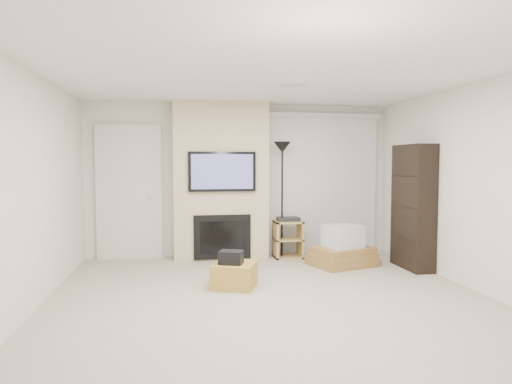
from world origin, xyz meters
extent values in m
cube|color=#B6AB94|center=(0.00, 0.00, 0.00)|extent=(5.00, 5.50, 0.00)
cube|color=white|center=(0.00, 0.00, 2.50)|extent=(5.00, 5.50, 0.00)
cube|color=white|center=(0.00, 2.75, 1.25)|extent=(5.00, 0.00, 2.50)
cube|color=white|center=(0.00, -2.75, 1.25)|extent=(5.00, 0.00, 2.50)
cube|color=white|center=(-2.50, 0.00, 1.25)|extent=(0.00, 5.50, 2.50)
cube|color=white|center=(2.50, 0.00, 1.25)|extent=(0.00, 5.50, 2.50)
cube|color=silver|center=(0.40, 0.80, 2.50)|extent=(0.35, 0.18, 0.01)
cube|color=#B98F36|center=(-0.34, 0.76, 0.15)|extent=(0.64, 0.64, 0.30)
cube|color=black|center=(-0.39, 0.74, 0.38)|extent=(0.34, 0.30, 0.16)
cube|color=beige|center=(-0.35, 2.55, 1.25)|extent=(1.50, 0.40, 2.50)
cube|color=black|center=(-0.35, 2.32, 1.40)|extent=(1.05, 0.06, 0.62)
cube|color=#3E3C64|center=(-0.35, 2.29, 1.40)|extent=(0.96, 0.00, 0.54)
cube|color=black|center=(-0.35, 2.34, 0.37)|extent=(0.90, 0.04, 0.70)
cube|color=black|center=(-0.35, 2.32, 0.37)|extent=(0.70, 0.02, 0.50)
cube|color=silver|center=(-1.80, 2.71, 1.07)|extent=(1.02, 0.08, 2.14)
cube|color=beige|center=(-1.80, 2.72, 1.02)|extent=(0.90, 0.05, 2.05)
cylinder|color=silver|center=(-1.46, 2.67, 1.00)|extent=(0.07, 0.06, 0.07)
cube|color=silver|center=(1.40, 2.69, 2.33)|extent=(1.98, 0.10, 0.08)
cube|color=white|center=(1.40, 2.70, 1.15)|extent=(1.90, 0.03, 2.29)
cylinder|color=black|center=(0.62, 2.39, 0.01)|extent=(0.28, 0.28, 0.03)
cylinder|color=black|center=(0.62, 2.39, 0.89)|extent=(0.03, 0.03, 1.74)
cone|color=black|center=(0.62, 2.39, 1.78)|extent=(0.28, 0.28, 0.18)
cube|color=tan|center=(0.52, 2.37, 0.30)|extent=(0.04, 0.38, 0.60)
cube|color=tan|center=(0.93, 2.37, 0.30)|extent=(0.04, 0.38, 0.60)
cube|color=tan|center=(0.72, 2.37, 0.01)|extent=(0.45, 0.38, 0.03)
cube|color=tan|center=(0.72, 2.37, 0.30)|extent=(0.45, 0.38, 0.03)
cube|color=tan|center=(0.72, 2.37, 0.58)|extent=(0.45, 0.38, 0.03)
cube|color=black|center=(0.72, 2.37, 0.63)|extent=(0.35, 0.25, 0.06)
cube|color=olive|center=(1.40, 1.69, 0.05)|extent=(1.07, 0.93, 0.10)
cube|color=olive|center=(1.40, 1.69, 0.14)|extent=(1.02, 0.88, 0.09)
cube|color=olive|center=(1.40, 1.69, 0.23)|extent=(0.96, 0.82, 0.09)
cube|color=silver|center=(1.40, 1.69, 0.44)|extent=(0.61, 0.57, 0.33)
cube|color=black|center=(2.34, 1.36, 0.90)|extent=(0.30, 0.80, 1.80)
cube|color=black|center=(2.32, 1.36, 0.45)|extent=(0.26, 0.72, 0.02)
cube|color=black|center=(2.32, 1.36, 0.90)|extent=(0.26, 0.72, 0.02)
cube|color=black|center=(2.32, 1.36, 1.35)|extent=(0.26, 0.72, 0.02)
camera|label=1|loc=(-0.98, -4.76, 1.54)|focal=32.00mm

